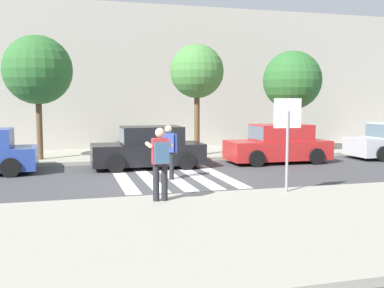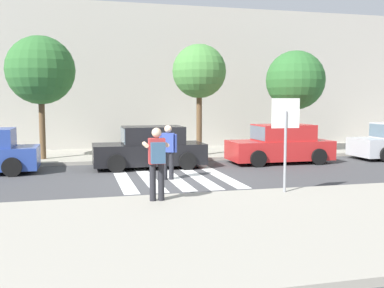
{
  "view_description": "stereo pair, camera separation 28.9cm",
  "coord_description": "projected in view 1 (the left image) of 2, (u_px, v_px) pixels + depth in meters",
  "views": [
    {
      "loc": [
        -3.23,
        -14.13,
        2.48
      ],
      "look_at": [
        0.6,
        -0.2,
        1.1
      ],
      "focal_mm": 42.0,
      "sensor_mm": 36.0,
      "label": 1
    },
    {
      "loc": [
        -2.95,
        -14.2,
        2.48
      ],
      "look_at": [
        0.6,
        -0.2,
        1.1
      ],
      "focal_mm": 42.0,
      "sensor_mm": 36.0,
      "label": 2
    }
  ],
  "objects": [
    {
      "name": "crosswalk_stripe_1",
      "position": [
        147.0,
        177.0,
        14.63
      ],
      "size": [
        0.44,
        5.2,
        0.01
      ],
      "primitive_type": "cube",
      "color": "silver",
      "rests_on": "ground"
    },
    {
      "name": "sidewalk_near",
      "position": [
        244.0,
        226.0,
        8.69
      ],
      "size": [
        60.0,
        6.0,
        0.14
      ],
      "primitive_type": "cube",
      "color": "#9E998C",
      "rests_on": "ground"
    },
    {
      "name": "photographer_with_backpack",
      "position": [
        160.0,
        158.0,
        10.47
      ],
      "size": [
        0.6,
        0.86,
        1.72
      ],
      "color": "#232328",
      "rests_on": "sidewalk_near"
    },
    {
      "name": "crosswalk_stripe_2",
      "position": [
        171.0,
        176.0,
        14.84
      ],
      "size": [
        0.44,
        5.2,
        0.01
      ],
      "primitive_type": "cube",
      "color": "silver",
      "rests_on": "ground"
    },
    {
      "name": "crosswalk_stripe_4",
      "position": [
        217.0,
        174.0,
        15.26
      ],
      "size": [
        0.44,
        5.2,
        0.01
      ],
      "primitive_type": "cube",
      "color": "silver",
      "rests_on": "ground"
    },
    {
      "name": "building_facade_far",
      "position": [
        129.0,
        79.0,
        24.28
      ],
      "size": [
        56.0,
        4.0,
        7.31
      ],
      "primitive_type": "cube",
      "color": "#ADA89E",
      "rests_on": "ground"
    },
    {
      "name": "crosswalk_stripe_0",
      "position": [
        123.0,
        178.0,
        14.42
      ],
      "size": [
        0.44,
        5.2,
        0.01
      ],
      "primitive_type": "cube",
      "color": "silver",
      "rests_on": "ground"
    },
    {
      "name": "parked_car_black",
      "position": [
        149.0,
        149.0,
        16.69
      ],
      "size": [
        4.1,
        1.92,
        1.55
      ],
      "color": "black",
      "rests_on": "ground"
    },
    {
      "name": "crosswalk_stripe_3",
      "position": [
        195.0,
        175.0,
        15.05
      ],
      "size": [
        0.44,
        5.2,
        0.01
      ],
      "primitive_type": "cube",
      "color": "silver",
      "rests_on": "ground"
    },
    {
      "name": "ground_plane",
      "position": [
        173.0,
        177.0,
        14.65
      ],
      "size": [
        120.0,
        120.0,
        0.0
      ],
      "primitive_type": "plane",
      "color": "#424244"
    },
    {
      "name": "parked_car_red",
      "position": [
        278.0,
        145.0,
        18.08
      ],
      "size": [
        4.1,
        1.92,
        1.55
      ],
      "color": "red",
      "rests_on": "ground"
    },
    {
      "name": "sidewalk_far",
      "position": [
        143.0,
        154.0,
        20.4
      ],
      "size": [
        60.0,
        4.8,
        0.14
      ],
      "primitive_type": "cube",
      "color": "#9E998C",
      "rests_on": "ground"
    },
    {
      "name": "street_tree_east",
      "position": [
        292.0,
        81.0,
        20.41
      ],
      "size": [
        2.67,
        2.67,
        4.62
      ],
      "color": "brown",
      "rests_on": "sidewalk_far"
    },
    {
      "name": "street_tree_west",
      "position": [
        38.0,
        70.0,
        17.8
      ],
      "size": [
        2.73,
        2.73,
        4.94
      ],
      "color": "brown",
      "rests_on": "sidewalk_far"
    },
    {
      "name": "pedestrian_crossing",
      "position": [
        168.0,
        149.0,
        14.15
      ],
      "size": [
        0.55,
        0.36,
        1.72
      ],
      "color": "#232328",
      "rests_on": "ground"
    },
    {
      "name": "stop_sign",
      "position": [
        287.0,
        124.0,
        11.51
      ],
      "size": [
        0.76,
        0.08,
        2.42
      ],
      "color": "gray",
      "rests_on": "sidewalk_near"
    },
    {
      "name": "street_tree_center",
      "position": [
        197.0,
        72.0,
        19.16
      ],
      "size": [
        2.3,
        2.3,
        4.77
      ],
      "color": "brown",
      "rests_on": "sidewalk_far"
    }
  ]
}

